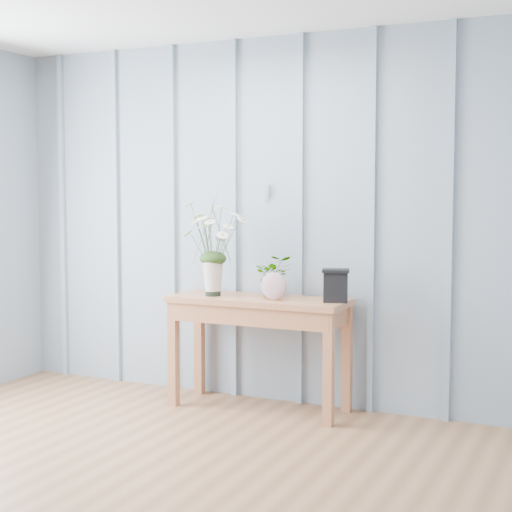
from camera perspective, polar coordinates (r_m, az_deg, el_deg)
The scene contains 6 objects.
room_shell at distance 4.26m, azimuth -6.70°, elevation 11.92°, with size 4.00×4.50×2.50m.
sideboard at distance 5.22m, azimuth 0.23°, elevation -4.28°, with size 1.20×0.45×0.75m.
daisy_vase at distance 5.26m, azimuth -3.16°, elevation 1.53°, with size 0.46×0.35×0.65m.
spider_plant at distance 5.23m, azimuth 1.33°, elevation -1.45°, with size 0.25×0.22×0.28m, color #1C3912.
felt_disc_vessel at distance 5.06m, azimuth 1.30°, elevation -2.21°, with size 0.18×0.05×0.18m, color #80405B.
carved_box at distance 5.00m, azimuth 5.81°, elevation -2.13°, with size 0.21×0.18×0.21m.
Camera 1 is at (2.21, -2.68, 1.45)m, focal length 55.00 mm.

